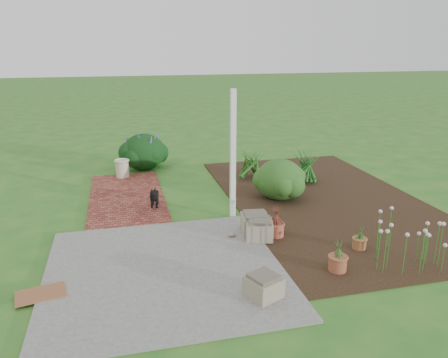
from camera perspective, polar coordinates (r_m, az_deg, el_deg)
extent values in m
plane|color=#256821|center=(8.52, -0.67, -5.38)|extent=(80.00, 80.00, 0.00)
cube|color=#61615F|center=(6.77, -7.76, -11.72)|extent=(3.50, 3.50, 0.04)
cube|color=maroon|center=(9.96, -12.58, -2.26)|extent=(1.60, 3.50, 0.04)
cube|color=black|center=(9.78, 13.08, -2.70)|extent=(4.00, 7.00, 0.03)
cube|color=white|center=(8.29, 1.17, 3.08)|extent=(0.10, 0.10, 2.50)
cube|color=gray|center=(6.03, 5.19, -13.86)|extent=(0.54, 0.54, 0.27)
cube|color=gray|center=(7.65, 4.65, -6.63)|extent=(0.56, 0.56, 0.30)
cube|color=#77725A|center=(7.87, 4.07, -5.87)|extent=(0.53, 0.53, 0.31)
cube|color=brown|center=(6.58, -22.84, -13.66)|extent=(0.71, 0.53, 0.02)
cube|color=black|center=(9.14, -9.07, -2.19)|extent=(0.20, 0.34, 0.14)
cylinder|color=black|center=(9.09, -9.40, -3.32)|extent=(0.04, 0.04, 0.16)
cylinder|color=black|center=(9.08, -8.80, -3.31)|extent=(0.04, 0.04, 0.16)
cylinder|color=black|center=(9.30, -9.24, -2.82)|extent=(0.04, 0.04, 0.16)
cylinder|color=black|center=(9.29, -8.65, -2.82)|extent=(0.04, 0.04, 0.16)
sphere|color=black|center=(8.92, -9.23, -1.92)|extent=(0.13, 0.13, 0.13)
cone|color=black|center=(9.27, -8.99, -1.29)|extent=(0.07, 0.10, 0.12)
cylinder|color=beige|center=(11.33, -13.15, 1.35)|extent=(0.38, 0.38, 0.43)
ellipsoid|color=#13390D|center=(9.57, 7.30, 0.10)|extent=(1.32, 1.32, 0.89)
cylinder|color=#A75038|center=(7.79, 6.77, -6.58)|extent=(0.31, 0.31, 0.23)
cylinder|color=#925931|center=(7.64, 17.26, -8.01)|extent=(0.26, 0.26, 0.19)
cylinder|color=#964F32|center=(6.86, 14.62, -10.59)|extent=(0.28, 0.28, 0.23)
ellipsoid|color=black|center=(12.04, -10.45, 3.63)|extent=(1.19, 1.19, 0.99)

